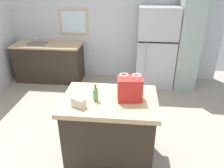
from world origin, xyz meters
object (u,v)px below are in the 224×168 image
tall_cabinet (188,37)px  bottle (96,94)px  refrigerator (156,48)px  shopping_bag (130,89)px  small_box (79,103)px  kitchen_island (110,129)px

tall_cabinet → bottle: tall_cabinet is taller
refrigerator → shopping_bag: 2.47m
small_box → refrigerator: bearing=67.6°
small_box → tall_cabinet: bearing=56.5°
kitchen_island → refrigerator: bearing=72.6°
kitchen_island → bottle: size_ratio=5.55×
shopping_bag → small_box: 0.61m
tall_cabinet → small_box: tall_cabinet is taller
kitchen_island → refrigerator: (0.76, 2.41, 0.40)m
refrigerator → bottle: 2.64m
shopping_bag → bottle: 0.40m
refrigerator → small_box: size_ratio=10.68×
refrigerator → tall_cabinet: (0.66, 0.00, 0.26)m
refrigerator → bottle: (-0.91, -2.47, 0.15)m
tall_cabinet → kitchen_island: bearing=-120.3°
shopping_bag → small_box: bearing=-158.6°
small_box → bottle: (0.17, 0.15, 0.04)m
small_box → bottle: bottle is taller
refrigerator → shopping_bag: refrigerator is taller
kitchen_island → tall_cabinet: 2.87m
bottle → shopping_bag: bearing=9.5°
refrigerator → kitchen_island: bearing=-107.4°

